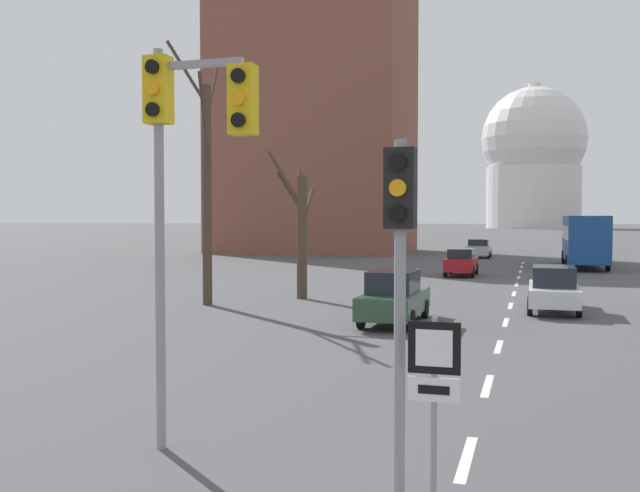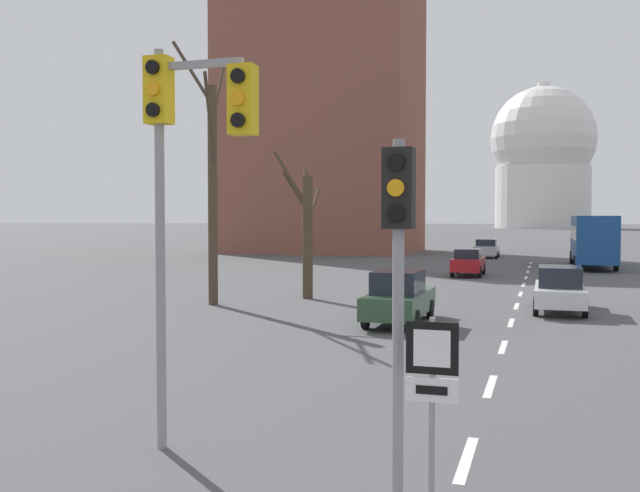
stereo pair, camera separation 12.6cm
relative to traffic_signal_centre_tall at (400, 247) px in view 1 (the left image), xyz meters
name	(u,v)px [view 1 (the left image)]	position (x,y,z in m)	size (l,w,h in m)	color
lane_stripe_1	(467,458)	(0.66, 1.59, -3.00)	(0.16, 2.00, 0.01)	silver
lane_stripe_2	(488,386)	(0.66, 6.09, -3.00)	(0.16, 2.00, 0.01)	silver
lane_stripe_3	(499,347)	(0.66, 10.59, -3.00)	(0.16, 2.00, 0.01)	silver
lane_stripe_4	(506,322)	(0.66, 15.09, -3.00)	(0.16, 2.00, 0.01)	silver
lane_stripe_5	(510,306)	(0.66, 19.59, -3.00)	(0.16, 2.00, 0.01)	silver
lane_stripe_6	(514,294)	(0.66, 24.09, -3.00)	(0.16, 2.00, 0.01)	silver
lane_stripe_7	(517,285)	(0.66, 28.59, -3.00)	(0.16, 2.00, 0.01)	silver
lane_stripe_8	(519,277)	(0.66, 33.09, -3.00)	(0.16, 2.00, 0.01)	silver
lane_stripe_9	(520,272)	(0.66, 37.59, -3.00)	(0.16, 2.00, 0.01)	silver
lane_stripe_10	(522,267)	(0.66, 42.09, -3.00)	(0.16, 2.00, 0.01)	silver
lane_stripe_11	(523,263)	(0.66, 46.59, -3.00)	(0.16, 2.00, 0.01)	silver
traffic_signal_centre_tall	(400,247)	(0.00, 0.00, 0.00)	(0.36, 0.34, 4.28)	gray
traffic_signal_near_left	(186,147)	(-3.21, 0.75, 1.35)	(1.67, 0.34, 5.76)	gray
route_sign_post	(434,380)	(0.45, -0.28, -1.51)	(0.60, 0.08, 2.22)	gray
sedan_near_left	(394,297)	(-2.73, 13.84, -2.17)	(1.71, 4.50, 1.70)	#2D4C33
sedan_near_right	(479,248)	(-3.00, 52.48, -2.20)	(1.94, 4.07, 1.58)	#B7B7BC
sedan_mid_centre	(461,262)	(-2.55, 33.29, -2.20)	(1.70, 4.15, 1.58)	maroon
sedan_far_left	(554,289)	(2.18, 18.36, -2.19)	(1.76, 4.58, 1.63)	silver
city_bus	(585,237)	(4.73, 43.00, -0.96)	(2.66, 10.80, 3.48)	#19478C
bare_tree_left_near	(206,183)	(-10.55, 16.51, 1.69)	(2.22, 4.97, 9.99)	#473828
bare_tree_left_far	(301,227)	(-7.80, 19.70, -0.05)	(1.64, 2.42, 6.15)	#473828
capitol_dome	(534,158)	(0.66, 230.16, 19.53)	(32.75, 32.75, 46.26)	silver
apartment_block_left	(316,106)	(-19.32, 58.92, 11.38)	(18.00, 14.00, 28.77)	brown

